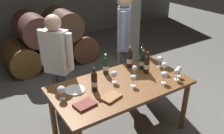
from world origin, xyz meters
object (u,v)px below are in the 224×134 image
(wine_glass_0, at_px, (164,75))
(sommelier_presenting, at_px, (124,37))
(wine_bottle_0, at_px, (130,58))
(tasting_notebook, at_px, (85,105))
(wine_bottle_2, at_px, (142,54))
(serving_plate, at_px, (75,90))
(wine_glass_1, at_px, (135,68))
(wine_glass_4, at_px, (114,74))
(leather_ledger, at_px, (111,97))
(wine_glass_8, at_px, (177,72))
(wine_glass_6, at_px, (179,69))
(wine_glass_7, at_px, (133,78))
(wine_glass_3, at_px, (164,66))
(wine_bottle_1, at_px, (143,61))
(wine_glass_2, at_px, (160,59))
(wine_bottle_3, at_px, (106,65))
(wine_bottle_5, at_px, (147,64))
(dining_table, at_px, (121,90))
(taster_seated_left, at_px, (57,61))
(wine_bottle_4, at_px, (94,81))
(wine_glass_5, at_px, (61,90))

(wine_glass_0, xyz_separation_m, sommelier_presenting, (0.11, 1.01, 0.17))
(wine_bottle_0, height_order, tasting_notebook, wine_bottle_0)
(wine_bottle_2, distance_m, serving_plate, 1.17)
(wine_bottle_0, bearing_deg, wine_glass_0, -80.67)
(wine_glass_1, bearing_deg, wine_glass_4, 179.57)
(wine_bottle_2, bearing_deg, tasting_notebook, -156.53)
(wine_glass_1, height_order, leather_ledger, wine_glass_1)
(wine_glass_8, bearing_deg, wine_bottle_0, 115.38)
(wine_glass_6, xyz_separation_m, wine_glass_7, (-0.64, 0.13, 0.00))
(wine_glass_3, height_order, wine_glass_6, wine_glass_3)
(wine_glass_1, height_order, wine_glass_3, wine_glass_3)
(wine_bottle_1, relative_size, wine_glass_2, 1.82)
(wine_bottle_3, bearing_deg, wine_glass_2, -17.35)
(wine_bottle_3, height_order, wine_glass_2, wine_bottle_3)
(leather_ledger, bearing_deg, wine_bottle_5, 3.85)
(dining_table, bearing_deg, taster_seated_left, 126.09)
(wine_glass_2, bearing_deg, wine_bottle_1, 163.92)
(dining_table, xyz_separation_m, wine_bottle_3, (-0.01, 0.33, 0.21))
(dining_table, bearing_deg, wine_glass_7, -49.62)
(wine_bottle_1, height_order, tasting_notebook, wine_bottle_1)
(dining_table, distance_m, tasting_notebook, 0.61)
(wine_bottle_5, xyz_separation_m, wine_glass_2, (0.28, 0.04, -0.02))
(dining_table, distance_m, wine_bottle_0, 0.53)
(wine_bottle_1, bearing_deg, dining_table, -159.92)
(wine_glass_4, bearing_deg, wine_bottle_2, 22.10)
(wine_bottle_0, height_order, wine_bottle_3, wine_bottle_0)
(wine_bottle_0, bearing_deg, wine_glass_3, -54.14)
(wine_glass_7, relative_size, serving_plate, 0.62)
(wine_glass_3, distance_m, wine_glass_7, 0.55)
(wine_glass_1, bearing_deg, wine_bottle_2, 38.33)
(tasting_notebook, bearing_deg, wine_glass_2, 3.06)
(wine_glass_2, height_order, sommelier_presenting, sommelier_presenting)
(wine_bottle_4, height_order, serving_plate, wine_bottle_4)
(wine_glass_4, relative_size, leather_ledger, 0.70)
(wine_bottle_4, height_order, wine_glass_0, wine_bottle_4)
(dining_table, xyz_separation_m, wine_glass_0, (0.46, -0.26, 0.20))
(wine_bottle_5, bearing_deg, taster_seated_left, 145.97)
(wine_glass_7, bearing_deg, wine_bottle_3, 103.72)
(serving_plate, bearing_deg, sommelier_presenting, 27.56)
(wine_glass_8, height_order, serving_plate, wine_glass_8)
(wine_glass_3, relative_size, serving_plate, 0.66)
(wine_bottle_2, xyz_separation_m, wine_bottle_5, (-0.16, -0.29, 0.01))
(tasting_notebook, distance_m, sommelier_presenting, 1.49)
(wine_glass_2, height_order, taster_seated_left, taster_seated_left)
(wine_glass_2, relative_size, wine_glass_7, 1.08)
(wine_bottle_4, relative_size, wine_glass_8, 1.90)
(wine_bottle_3, height_order, wine_glass_3, wine_bottle_3)
(wine_bottle_2, relative_size, tasting_notebook, 1.27)
(wine_glass_1, relative_size, wine_glass_5, 0.89)
(sommelier_presenting, bearing_deg, wine_glass_3, -85.00)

